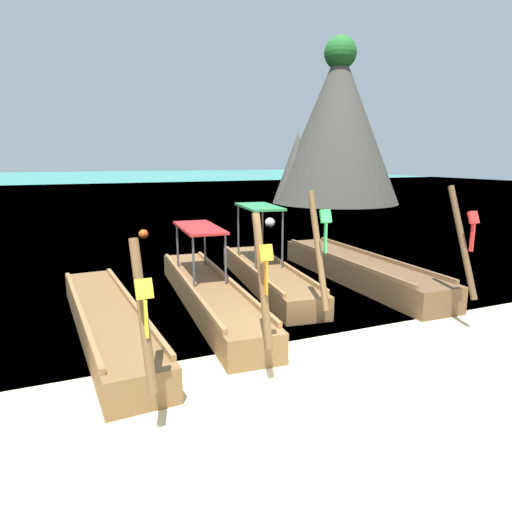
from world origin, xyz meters
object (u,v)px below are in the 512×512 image
mooring_buoy_far (144,234)px  longtail_boat_orange_ribbon (209,293)px  longtail_boat_yellow_ribbon (108,321)px  longtail_boat_red_ribbon (359,270)px  longtail_boat_green_ribbon (267,274)px  karst_rock (335,128)px  mooring_buoy_near (270,223)px

mooring_buoy_far → longtail_boat_orange_ribbon: bearing=-90.8°
longtail_boat_yellow_ribbon → mooring_buoy_far: size_ratio=16.45×
longtail_boat_yellow_ribbon → longtail_boat_red_ribbon: (6.68, 1.34, 0.04)m
longtail_boat_green_ribbon → karst_rock: size_ratio=0.55×
mooring_buoy_near → mooring_buoy_far: mooring_buoy_near is taller
longtail_boat_yellow_ribbon → longtail_boat_red_ribbon: 6.82m
longtail_boat_red_ribbon → karst_rock: (11.73, 19.62, 5.20)m
longtail_boat_yellow_ribbon → longtail_boat_green_ribbon: 4.57m
longtail_boat_yellow_ribbon → longtail_boat_green_ribbon: longtail_boat_green_ribbon is taller
longtail_boat_orange_ribbon → mooring_buoy_far: size_ratio=17.77×
longtail_boat_orange_ribbon → longtail_boat_green_ribbon: bearing=27.1°
mooring_buoy_near → mooring_buoy_far: bearing=-172.2°
longtail_boat_orange_ribbon → karst_rock: bearing=51.2°
longtail_boat_green_ribbon → karst_rock: bearing=53.3°
longtail_boat_yellow_ribbon → mooring_buoy_far: bearing=77.0°
longtail_boat_green_ribbon → mooring_buoy_near: bearing=64.7°
longtail_boat_yellow_ribbon → longtail_boat_orange_ribbon: size_ratio=0.93×
longtail_boat_red_ribbon → mooring_buoy_far: 10.03m
karst_rock → mooring_buoy_far: size_ratio=29.17×
longtail_boat_red_ribbon → mooring_buoy_near: longtail_boat_red_ribbon is taller
mooring_buoy_near → mooring_buoy_far: 6.28m
karst_rock → longtail_boat_orange_ribbon: bearing=-128.8°
longtail_boat_green_ribbon → mooring_buoy_near: longtail_boat_green_ribbon is taller
longtail_boat_orange_ribbon → karst_rock: (16.14, 20.09, 5.19)m
longtail_boat_green_ribbon → mooring_buoy_near: 10.42m
karst_rock → mooring_buoy_near: (-9.78, -9.70, -5.28)m
longtail_boat_yellow_ribbon → karst_rock: karst_rock is taller
karst_rock → longtail_boat_green_ribbon: bearing=-126.7°
longtail_boat_green_ribbon → karst_rock: (14.24, 19.11, 5.19)m
longtail_boat_red_ribbon → longtail_boat_green_ribbon: bearing=168.5°
longtail_boat_yellow_ribbon → longtail_boat_red_ribbon: longtail_boat_red_ribbon is taller
mooring_buoy_near → longtail_boat_red_ribbon: bearing=-101.1°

